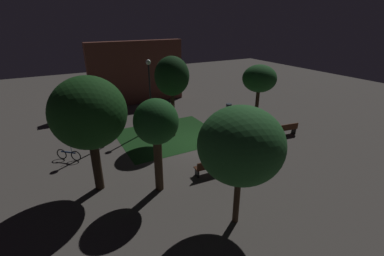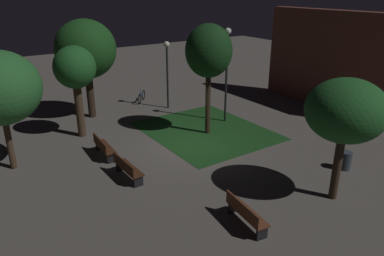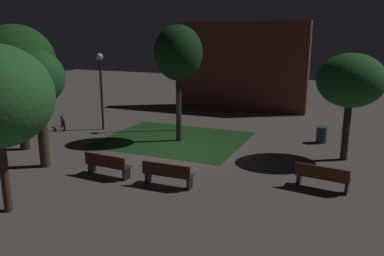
{
  "view_description": "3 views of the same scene",
  "coord_description": "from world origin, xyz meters",
  "px_view_note": "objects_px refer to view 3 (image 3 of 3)",
  "views": [
    {
      "loc": [
        -8.12,
        -14.41,
        7.82
      ],
      "look_at": [
        -0.4,
        -0.22,
        1.16
      ],
      "focal_mm": 25.03,
      "sensor_mm": 36.0,
      "label": 1
    },
    {
      "loc": [
        13.45,
        -9.13,
        7.24
      ],
      "look_at": [
        0.49,
        -0.28,
        1.14
      ],
      "focal_mm": 34.41,
      "sensor_mm": 36.0,
      "label": 2
    },
    {
      "loc": [
        7.06,
        -15.48,
        5.28
      ],
      "look_at": [
        0.28,
        0.52,
        1.01
      ],
      "focal_mm": 37.0,
      "sensor_mm": 36.0,
      "label": 3
    }
  ],
  "objects_px": {
    "bench_front_right": "(107,164)",
    "bench_near_trees": "(168,174)",
    "bicycle": "(63,123)",
    "tree_right_canopy": "(16,63)",
    "lamp_post_plaza_west": "(101,78)",
    "tree_tall_center": "(178,54)",
    "bench_corner": "(322,176)",
    "tree_back_right": "(38,80)",
    "tree_near_wall": "(351,81)",
    "lamp_post_near_wall": "(178,67)",
    "trash_bin": "(321,135)"
  },
  "relations": [
    {
      "from": "bench_front_right",
      "to": "bench_near_trees",
      "type": "bearing_deg",
      "value": -0.0
    },
    {
      "from": "bench_front_right",
      "to": "bicycle",
      "type": "bearing_deg",
      "value": 141.31
    },
    {
      "from": "tree_right_canopy",
      "to": "lamp_post_plaza_west",
      "type": "height_order",
      "value": "tree_right_canopy"
    },
    {
      "from": "tree_tall_center",
      "to": "bench_corner",
      "type": "bearing_deg",
      "value": -27.98
    },
    {
      "from": "tree_back_right",
      "to": "tree_right_canopy",
      "type": "height_order",
      "value": "tree_right_canopy"
    },
    {
      "from": "bench_corner",
      "to": "tree_right_canopy",
      "type": "distance_m",
      "value": 13.46
    },
    {
      "from": "bicycle",
      "to": "tree_near_wall",
      "type": "bearing_deg",
      "value": 1.19
    },
    {
      "from": "lamp_post_plaza_west",
      "to": "bench_front_right",
      "type": "bearing_deg",
      "value": -53.57
    },
    {
      "from": "bench_front_right",
      "to": "lamp_post_plaza_west",
      "type": "height_order",
      "value": "lamp_post_plaza_west"
    },
    {
      "from": "bench_corner",
      "to": "lamp_post_near_wall",
      "type": "xyz_separation_m",
      "value": [
        -8.0,
        5.68,
        2.97
      ]
    },
    {
      "from": "bench_near_trees",
      "to": "bicycle",
      "type": "xyz_separation_m",
      "value": [
        -9.08,
        5.28,
        -0.14
      ]
    },
    {
      "from": "tree_right_canopy",
      "to": "bicycle",
      "type": "bearing_deg",
      "value": 105.33
    },
    {
      "from": "tree_right_canopy",
      "to": "tree_near_wall",
      "type": "bearing_deg",
      "value": 16.76
    },
    {
      "from": "tree_right_canopy",
      "to": "lamp_post_plaza_west",
      "type": "relative_size",
      "value": 1.35
    },
    {
      "from": "lamp_post_plaza_west",
      "to": "bicycle",
      "type": "distance_m",
      "value": 3.38
    },
    {
      "from": "tree_back_right",
      "to": "trash_bin",
      "type": "xyz_separation_m",
      "value": [
        9.85,
        7.9,
        -3.07
      ]
    },
    {
      "from": "lamp_post_plaza_west",
      "to": "tree_tall_center",
      "type": "bearing_deg",
      "value": -5.7
    },
    {
      "from": "lamp_post_near_wall",
      "to": "bicycle",
      "type": "xyz_separation_m",
      "value": [
        -6.04,
        -2.2,
        -3.11
      ]
    },
    {
      "from": "tree_back_right",
      "to": "tree_near_wall",
      "type": "relative_size",
      "value": 1.04
    },
    {
      "from": "bench_front_right",
      "to": "lamp_post_plaza_west",
      "type": "bearing_deg",
      "value": 126.43
    },
    {
      "from": "bench_front_right",
      "to": "bench_near_trees",
      "type": "distance_m",
      "value": 2.49
    },
    {
      "from": "tree_back_right",
      "to": "tree_near_wall",
      "type": "xyz_separation_m",
      "value": [
        10.98,
        5.56,
        -0.13
      ]
    },
    {
      "from": "tree_tall_center",
      "to": "tree_right_canopy",
      "type": "bearing_deg",
      "value": -145.45
    },
    {
      "from": "tree_near_wall",
      "to": "tree_tall_center",
      "type": "relative_size",
      "value": 0.8
    },
    {
      "from": "tree_back_right",
      "to": "bench_front_right",
      "type": "bearing_deg",
      "value": -0.3
    },
    {
      "from": "bench_near_trees",
      "to": "lamp_post_plaza_west",
      "type": "relative_size",
      "value": 0.44
    },
    {
      "from": "trash_bin",
      "to": "bench_corner",
      "type": "bearing_deg",
      "value": -84.56
    },
    {
      "from": "tree_tall_center",
      "to": "trash_bin",
      "type": "xyz_separation_m",
      "value": [
        6.52,
        2.35,
        -3.85
      ]
    },
    {
      "from": "bench_front_right",
      "to": "tree_tall_center",
      "type": "distance_m",
      "value": 6.72
    },
    {
      "from": "bench_front_right",
      "to": "tree_right_canopy",
      "type": "relative_size",
      "value": 0.33
    },
    {
      "from": "bench_corner",
      "to": "tree_back_right",
      "type": "distance_m",
      "value": 10.99
    },
    {
      "from": "tree_tall_center",
      "to": "lamp_post_near_wall",
      "type": "bearing_deg",
      "value": 115.25
    },
    {
      "from": "tree_near_wall",
      "to": "tree_right_canopy",
      "type": "bearing_deg",
      "value": -163.24
    },
    {
      "from": "bench_near_trees",
      "to": "lamp_post_plaza_west",
      "type": "distance_m",
      "value": 9.52
    },
    {
      "from": "bench_corner",
      "to": "lamp_post_plaza_west",
      "type": "distance_m",
      "value": 12.88
    },
    {
      "from": "bench_corner",
      "to": "lamp_post_plaza_west",
      "type": "bearing_deg",
      "value": 160.36
    },
    {
      "from": "tree_tall_center",
      "to": "bench_near_trees",
      "type": "bearing_deg",
      "value": -69.01
    },
    {
      "from": "bicycle",
      "to": "lamp_post_near_wall",
      "type": "bearing_deg",
      "value": 19.97
    },
    {
      "from": "bench_near_trees",
      "to": "tree_near_wall",
      "type": "distance_m",
      "value": 8.34
    },
    {
      "from": "tree_back_right",
      "to": "lamp_post_near_wall",
      "type": "xyz_separation_m",
      "value": [
        2.43,
        7.46,
        0.0
      ]
    },
    {
      "from": "bench_near_trees",
      "to": "trash_bin",
      "type": "bearing_deg",
      "value": 61.02
    },
    {
      "from": "bench_front_right",
      "to": "tree_back_right",
      "type": "height_order",
      "value": "tree_back_right"
    },
    {
      "from": "tree_near_wall",
      "to": "bicycle",
      "type": "height_order",
      "value": "tree_near_wall"
    },
    {
      "from": "trash_bin",
      "to": "tree_right_canopy",
      "type": "bearing_deg",
      "value": -152.7
    },
    {
      "from": "bench_front_right",
      "to": "trash_bin",
      "type": "bearing_deg",
      "value": 49.02
    },
    {
      "from": "tree_back_right",
      "to": "lamp_post_plaza_west",
      "type": "distance_m",
      "value": 6.24
    },
    {
      "from": "lamp_post_plaza_west",
      "to": "lamp_post_near_wall",
      "type": "bearing_deg",
      "value": 19.99
    },
    {
      "from": "bench_corner",
      "to": "tree_tall_center",
      "type": "distance_m",
      "value": 8.87
    },
    {
      "from": "tree_tall_center",
      "to": "bicycle",
      "type": "xyz_separation_m",
      "value": [
        -6.94,
        -0.29,
        -3.89
      ]
    },
    {
      "from": "bench_corner",
      "to": "bicycle",
      "type": "distance_m",
      "value": 14.47
    }
  ]
}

